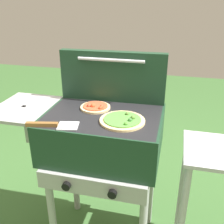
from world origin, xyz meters
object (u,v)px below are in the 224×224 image
object	(u,v)px
prep_table	(221,186)
pizza_pepperoni	(95,107)
grill	(101,138)
spatula	(53,125)
pizza_veggie	(123,120)

from	to	relation	value
prep_table	pizza_pepperoni	bearing A→B (deg)	174.62
pizza_pepperoni	prep_table	world-z (taller)	pizza_pepperoni
grill	pizza_pepperoni	size ratio (longest dim) A/B	5.63
spatula	pizza_veggie	bearing A→B (deg)	22.33
grill	spatula	distance (m)	0.31
pizza_pepperoni	pizza_veggie	world-z (taller)	same
spatula	pizza_pepperoni	bearing A→B (deg)	62.26
pizza_veggie	prep_table	world-z (taller)	pizza_veggie
grill	spatula	bearing A→B (deg)	-134.61
pizza_pepperoni	grill	bearing A→B (deg)	-55.39
grill	spatula	size ratio (longest dim) A/B	3.61
grill	pizza_veggie	bearing A→B (deg)	-23.23
pizza_veggie	spatula	size ratio (longest dim) A/B	0.88
pizza_veggie	spatula	world-z (taller)	pizza_veggie
pizza_pepperoni	prep_table	distance (m)	0.81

